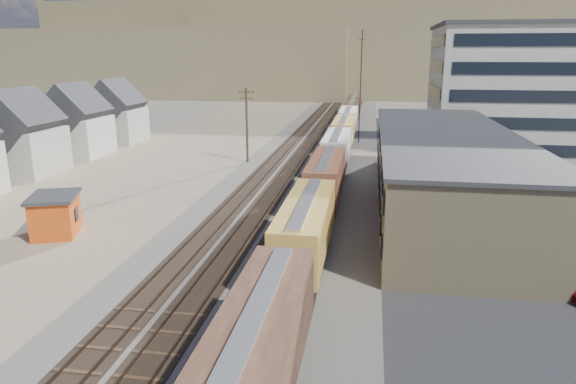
# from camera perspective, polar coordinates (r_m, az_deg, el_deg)

# --- Properties ---
(ground) EXTENTS (300.00, 300.00, 0.00)m
(ground) POSITION_cam_1_polar(r_m,az_deg,el_deg) (29.77, -7.66, -13.82)
(ground) COLOR #6B6356
(ground) RESTS_ON ground
(ballast_bed) EXTENTS (18.00, 200.00, 0.06)m
(ballast_bed) POSITION_cam_1_polar(r_m,az_deg,el_deg) (76.62, 3.11, 4.35)
(ballast_bed) COLOR #4C4742
(ballast_bed) RESTS_ON ground
(dirt_yard) EXTENTS (24.00, 180.00, 0.03)m
(dirt_yard) POSITION_cam_1_polar(r_m,az_deg,el_deg) (72.05, -13.83, 3.23)
(dirt_yard) COLOR #766C51
(dirt_yard) RESTS_ON ground
(asphalt_lot) EXTENTS (26.00, 120.00, 0.04)m
(asphalt_lot) POSITION_cam_1_polar(r_m,az_deg,el_deg) (63.13, 21.83, 0.92)
(asphalt_lot) COLOR #232326
(asphalt_lot) RESTS_ON ground
(rail_tracks) EXTENTS (11.40, 200.00, 0.24)m
(rail_tracks) POSITION_cam_1_polar(r_m,az_deg,el_deg) (76.66, 2.71, 4.43)
(rail_tracks) COLOR black
(rail_tracks) RESTS_ON ground
(freight_train) EXTENTS (3.00, 119.74, 4.46)m
(freight_train) POSITION_cam_1_polar(r_m,az_deg,el_deg) (72.28, 5.85, 5.87)
(freight_train) COLOR black
(freight_train) RESTS_ON ground
(warehouse) EXTENTS (12.40, 40.40, 7.25)m
(warehouse) POSITION_cam_1_polar(r_m,az_deg,el_deg) (51.47, 16.89, 2.49)
(warehouse) COLOR tan
(warehouse) RESTS_ON ground
(office_tower) EXTENTS (22.60, 18.60, 18.45)m
(office_tower) POSITION_cam_1_polar(r_m,az_deg,el_deg) (82.43, 23.66, 10.37)
(office_tower) COLOR #9E998E
(office_tower) RESTS_ON ground
(utility_pole_north) EXTENTS (2.20, 0.32, 10.00)m
(utility_pole_north) POSITION_cam_1_polar(r_m,az_deg,el_deg) (69.43, -4.60, 7.61)
(utility_pole_north) COLOR #382619
(utility_pole_north) RESTS_ON ground
(radio_mast) EXTENTS (1.20, 0.16, 18.00)m
(radio_mast) POSITION_cam_1_polar(r_m,az_deg,el_deg) (85.03, 8.05, 11.48)
(radio_mast) COLOR black
(radio_mast) RESTS_ON ground
(hills_north) EXTENTS (265.00, 80.00, 32.00)m
(hills_north) POSITION_cam_1_polar(r_m,az_deg,el_deg) (192.93, 7.15, 14.96)
(hills_north) COLOR brown
(hills_north) RESTS_ON ground
(maintenance_shed) EXTENTS (4.90, 5.53, 3.37)m
(maintenance_shed) POSITION_cam_1_polar(r_m,az_deg,el_deg) (45.72, -24.43, -2.29)
(maintenance_shed) COLOR #CB4713
(maintenance_shed) RESTS_ON ground
(parked_car_blue) EXTENTS (6.51, 5.35, 1.65)m
(parked_car_blue) POSITION_cam_1_polar(r_m,az_deg,el_deg) (78.39, 22.97, 4.01)
(parked_car_blue) COLOR navy
(parked_car_blue) RESTS_ON ground
(parked_car_far) EXTENTS (2.17, 4.54, 1.50)m
(parked_car_far) POSITION_cam_1_polar(r_m,az_deg,el_deg) (83.70, 22.46, 4.65)
(parked_car_far) COLOR silver
(parked_car_far) RESTS_ON ground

